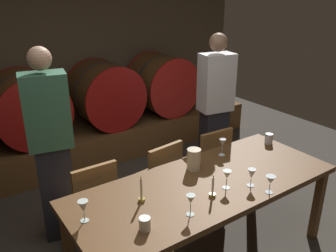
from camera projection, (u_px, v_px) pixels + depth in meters
name	position (u px, v px, depth m)	size (l,w,h in m)	color
back_wall	(52.00, 61.00, 4.89)	(6.21, 0.24, 2.61)	brown
barrel_shelf	(74.00, 146.00, 4.87)	(5.59, 0.90, 0.43)	brown
wine_barrel_center_left	(28.00, 108.00, 4.35)	(0.90, 0.76, 0.90)	brown
wine_barrel_center_right	(105.00, 94.00, 4.91)	(0.90, 0.76, 0.90)	#513319
wine_barrel_far_right	(162.00, 84.00, 5.42)	(0.90, 0.76, 0.90)	brown
dining_table	(205.00, 190.00, 2.92)	(2.28, 0.91, 0.77)	brown
chair_left	(92.00, 200.00, 3.15)	(0.40, 0.40, 0.88)	brown
chair_center	(159.00, 178.00, 3.52)	(0.45, 0.45, 0.88)	brown
chair_right	(209.00, 161.00, 3.86)	(0.42, 0.42, 0.88)	brown
guest_left	(51.00, 147.00, 3.14)	(0.42, 0.31, 1.83)	black
guest_right	(215.00, 109.00, 4.15)	(0.42, 0.31, 1.80)	black
candle_left	(141.00, 194.00, 2.62)	(0.05, 0.05, 0.22)	olive
candle_right	(213.00, 191.00, 2.68)	(0.05, 0.05, 0.19)	olive
pitcher	(194.00, 159.00, 3.08)	(0.12, 0.12, 0.19)	beige
wine_glass_far_left	(83.00, 207.00, 2.38)	(0.07, 0.07, 0.16)	silver
wine_glass_left	(191.00, 200.00, 2.44)	(0.07, 0.07, 0.16)	silver
wine_glass_center_left	(227.00, 175.00, 2.77)	(0.07, 0.07, 0.16)	silver
wine_glass_center_right	(252.00, 174.00, 2.81)	(0.07, 0.07, 0.15)	white
wine_glass_right	(270.00, 180.00, 2.71)	(0.08, 0.08, 0.15)	white
wine_glass_far_right	(222.00, 143.00, 3.32)	(0.06, 0.06, 0.17)	white
cup_left	(145.00, 224.00, 2.32)	(0.08, 0.08, 0.09)	white
cup_right	(269.00, 139.00, 3.59)	(0.08, 0.08, 0.11)	silver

